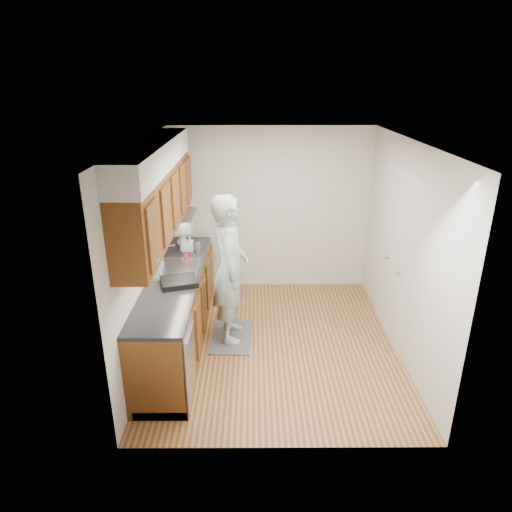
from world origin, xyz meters
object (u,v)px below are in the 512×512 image
(soap_bottle_a, at_px, (183,242))
(dish_rack, at_px, (179,282))
(steel_can, at_px, (198,247))
(person, at_px, (230,260))
(soap_bottle_c, at_px, (181,240))
(soda_can, at_px, (186,256))
(soap_bottle_b, at_px, (190,243))

(soap_bottle_a, bearing_deg, dish_rack, -84.78)
(soap_bottle_a, distance_m, steel_can, 0.21)
(person, height_order, steel_can, person)
(soap_bottle_c, height_order, soda_can, soap_bottle_c)
(soap_bottle_b, distance_m, soap_bottle_c, 0.25)
(dish_rack, bearing_deg, person, 18.73)
(soap_bottle_b, bearing_deg, steel_can, -18.73)
(steel_can, bearing_deg, soap_bottle_b, 161.27)
(soda_can, height_order, steel_can, steel_can)
(soap_bottle_c, bearing_deg, steel_can, -42.60)
(soap_bottle_b, distance_m, dish_rack, 1.07)
(soap_bottle_c, relative_size, dish_rack, 0.41)
(soap_bottle_a, xyz_separation_m, soap_bottle_c, (-0.06, 0.22, -0.05))
(soap_bottle_b, bearing_deg, soda_can, -90.71)
(soda_can, distance_m, steel_can, 0.32)
(person, xyz_separation_m, soda_can, (-0.57, 0.32, -0.08))
(person, distance_m, soap_bottle_c, 1.12)
(soap_bottle_c, xyz_separation_m, steel_can, (0.25, -0.23, -0.01))
(soap_bottle_b, distance_m, soda_can, 0.34)
(soap_bottle_c, bearing_deg, soap_bottle_a, -74.38)
(person, bearing_deg, steel_can, 33.71)
(person, height_order, soap_bottle_c, person)
(soap_bottle_c, bearing_deg, soap_bottle_b, -53.72)
(soap_bottle_a, xyz_separation_m, steel_can, (0.19, -0.02, -0.07))
(soap_bottle_b, relative_size, soap_bottle_c, 1.31)
(soap_bottle_c, distance_m, dish_rack, 1.28)
(soap_bottle_b, height_order, steel_can, soap_bottle_b)
(person, xyz_separation_m, soap_bottle_c, (-0.72, 0.86, -0.05))
(soap_bottle_c, xyz_separation_m, soda_can, (0.14, -0.54, -0.03))
(soap_bottle_c, distance_m, soda_can, 0.55)
(soap_bottle_b, height_order, soda_can, soap_bottle_b)
(soap_bottle_b, bearing_deg, dish_rack, -89.36)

